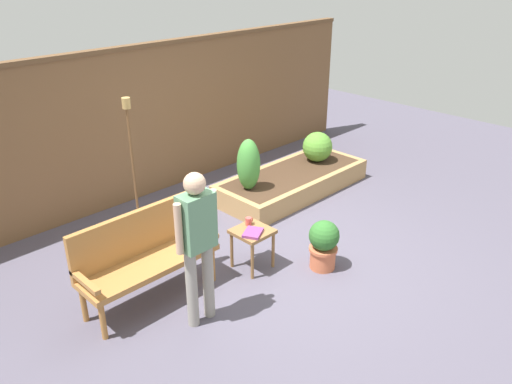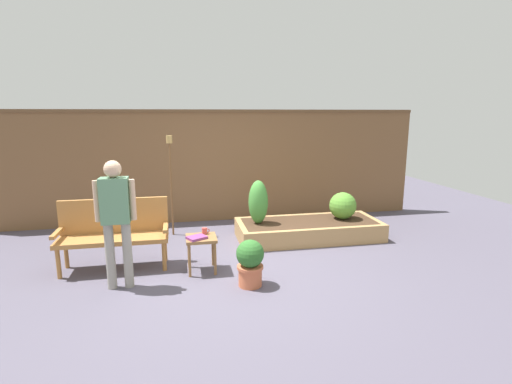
{
  "view_description": "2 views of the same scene",
  "coord_description": "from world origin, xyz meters",
  "views": [
    {
      "loc": [
        -3.79,
        -3.46,
        3.27
      ],
      "look_at": [
        0.0,
        0.35,
        0.75
      ],
      "focal_mm": 36.04,
      "sensor_mm": 36.0,
      "label": 1
    },
    {
      "loc": [
        -0.57,
        -4.86,
        2.09
      ],
      "look_at": [
        0.62,
        1.08,
        0.85
      ],
      "focal_mm": 27.05,
      "sensor_mm": 36.0,
      "label": 2
    }
  ],
  "objects": [
    {
      "name": "person_by_bench",
      "position": [
        -1.32,
        -0.23,
        0.93
      ],
      "size": [
        0.47,
        0.2,
        1.56
      ],
      "color": "gray",
      "rests_on": "ground_plane"
    },
    {
      "name": "cup_on_table",
      "position": [
        -0.26,
        0.19,
        0.52
      ],
      "size": [
        0.11,
        0.07,
        0.09
      ],
      "color": "#CC4C47",
      "rests_on": "side_table"
    },
    {
      "name": "side_table",
      "position": [
        -0.32,
        0.08,
        0.4
      ],
      "size": [
        0.4,
        0.4,
        0.48
      ],
      "color": "olive",
      "rests_on": "ground_plane"
    },
    {
      "name": "tiki_torch",
      "position": [
        -0.72,
        1.78,
        1.18
      ],
      "size": [
        0.1,
        0.1,
        1.73
      ],
      "color": "brown",
      "rests_on": "ground_plane"
    },
    {
      "name": "shrub_near_bench",
      "position": [
        0.68,
        1.17,
        0.66
      ],
      "size": [
        0.32,
        0.32,
        0.72
      ],
      "color": "brown",
      "rests_on": "raised_planter_bed"
    },
    {
      "name": "fence_back",
      "position": [
        0.0,
        2.6,
        1.09
      ],
      "size": [
        8.4,
        0.14,
        2.16
      ],
      "color": "brown",
      "rests_on": "ground_plane"
    },
    {
      "name": "raised_planter_bed",
      "position": [
        1.54,
        1.12,
        0.15
      ],
      "size": [
        2.4,
        1.0,
        0.3
      ],
      "color": "#AD8451",
      "rests_on": "ground_plane"
    },
    {
      "name": "potted_boxwood",
      "position": [
        0.23,
        -0.49,
        0.31
      ],
      "size": [
        0.34,
        0.34,
        0.59
      ],
      "color": "#C66642",
      "rests_on": "ground_plane"
    },
    {
      "name": "shrub_far_corner",
      "position": [
        2.16,
        1.17,
        0.53
      ],
      "size": [
        0.46,
        0.46,
        0.46
      ],
      "color": "brown",
      "rests_on": "raised_planter_bed"
    },
    {
      "name": "garden_bench",
      "position": [
        -1.48,
        0.47,
        0.54
      ],
      "size": [
        1.44,
        0.48,
        0.94
      ],
      "color": "#A87038",
      "rests_on": "ground_plane"
    },
    {
      "name": "ground_plane",
      "position": [
        0.0,
        0.0,
        0.0
      ],
      "size": [
        14.0,
        14.0,
        0.0
      ],
      "primitive_type": "plane",
      "color": "#514C5B"
    },
    {
      "name": "book_on_table",
      "position": [
        -0.38,
        0.01,
        0.5
      ],
      "size": [
        0.29,
        0.27,
        0.03
      ],
      "primitive_type": "cube",
      "rotation": [
        0.0,
        0.0,
        0.49
      ],
      "color": "#7F3875",
      "rests_on": "side_table"
    }
  ]
}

